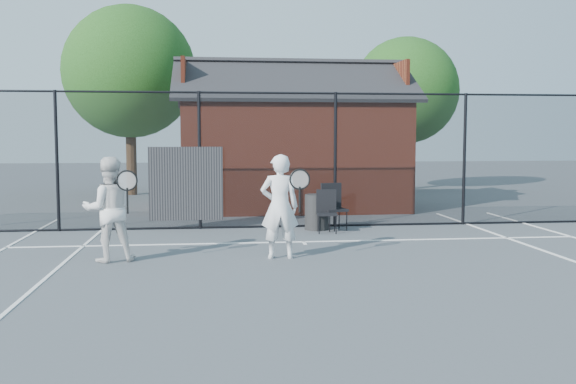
{
  "coord_description": "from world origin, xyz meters",
  "views": [
    {
      "loc": [
        -1.72,
        -9.07,
        2.05
      ],
      "look_at": [
        -0.47,
        1.55,
        1.1
      ],
      "focal_mm": 40.0,
      "sensor_mm": 36.0,
      "label": 1
    }
  ],
  "objects": [
    {
      "name": "ground",
      "position": [
        0.0,
        0.0,
        0.0
      ],
      "size": [
        80.0,
        80.0,
        0.0
      ],
      "primitive_type": "plane",
      "color": "#4C5357",
      "rests_on": "ground"
    },
    {
      "name": "chair_right",
      "position": [
        0.89,
        4.45,
        0.49
      ],
      "size": [
        0.57,
        0.59,
        0.99
      ],
      "primitive_type": "cube",
      "rotation": [
        0.0,
        0.0,
        0.22
      ],
      "color": "black",
      "rests_on": "ground"
    },
    {
      "name": "tree_right",
      "position": [
        5.5,
        14.5,
        3.71
      ],
      "size": [
        3.97,
        3.97,
        5.7
      ],
      "color": "black",
      "rests_on": "ground"
    },
    {
      "name": "chair_left",
      "position": [
        0.66,
        4.1,
        0.44
      ],
      "size": [
        0.46,
        0.48,
        0.88
      ],
      "primitive_type": "cube",
      "rotation": [
        0.0,
        0.0,
        -0.09
      ],
      "color": "black",
      "rests_on": "ground"
    },
    {
      "name": "fence",
      "position": [
        -0.3,
        5.0,
        1.45
      ],
      "size": [
        22.04,
        3.0,
        3.0
      ],
      "color": "black",
      "rests_on": "ground"
    },
    {
      "name": "tree_left",
      "position": [
        -4.5,
        13.5,
        4.19
      ],
      "size": [
        4.48,
        4.48,
        6.44
      ],
      "color": "black",
      "rests_on": "ground"
    },
    {
      "name": "waste_bin",
      "position": [
        0.52,
        4.6,
        0.38
      ],
      "size": [
        0.56,
        0.56,
        0.77
      ],
      "primitive_type": "cylinder",
      "rotation": [
        0.0,
        0.0,
        -0.07
      ],
      "color": "black",
      "rests_on": "ground"
    },
    {
      "name": "court_lines",
      "position": [
        0.0,
        -1.32,
        0.01
      ],
      "size": [
        11.02,
        18.0,
        0.01
      ],
      "color": "white",
      "rests_on": "ground"
    },
    {
      "name": "player_back",
      "position": [
        -3.4,
        1.51,
        0.85
      ],
      "size": [
        0.98,
        0.81,
        1.7
      ],
      "color": "white",
      "rests_on": "ground"
    },
    {
      "name": "clubhouse",
      "position": [
        0.5,
        9.0,
        1.61
      ],
      "size": [
        6.5,
        4.36,
        4.19
      ],
      "color": "maroon",
      "rests_on": "ground"
    },
    {
      "name": "player_front",
      "position": [
        -0.62,
        1.44,
        0.87
      ],
      "size": [
        0.78,
        0.58,
        1.74
      ],
      "color": "white",
      "rests_on": "ground"
    }
  ]
}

